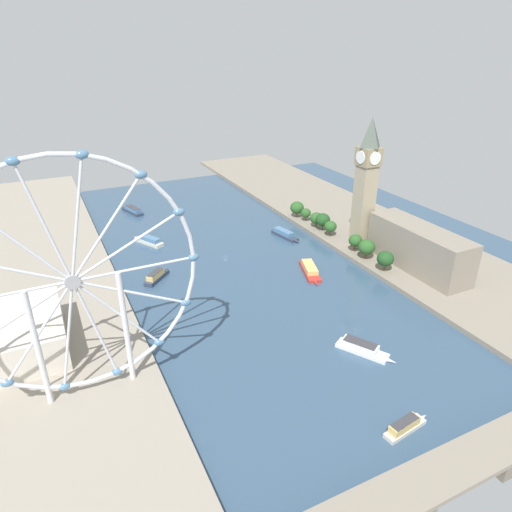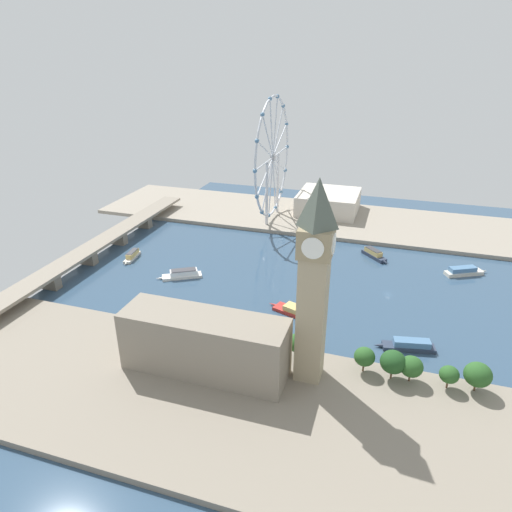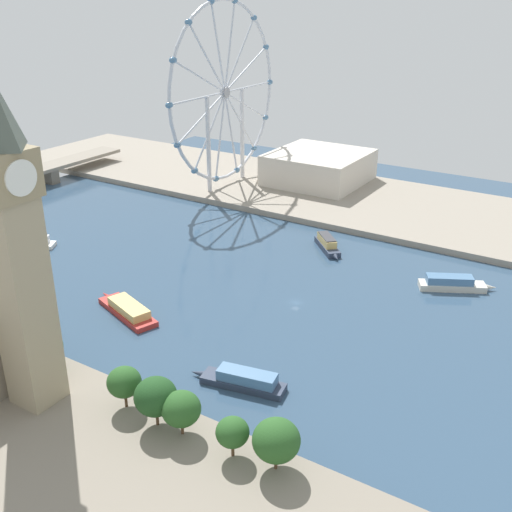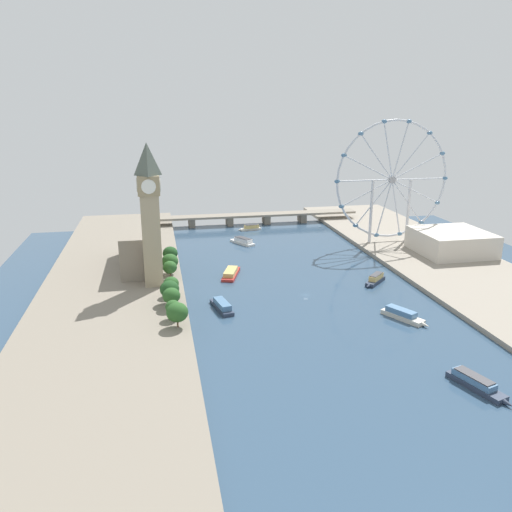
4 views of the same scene
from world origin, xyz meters
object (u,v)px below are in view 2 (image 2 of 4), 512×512
object	(u,v)px
tour_boat_1	(464,271)
tour_boat_6	(132,255)
riverside_hall	(328,202)
ferris_wheel	(273,158)
tour_boat_4	(374,254)
parliament_block	(205,344)
tour_boat_3	(299,312)
tour_boat_5	(182,274)
clock_tower	(314,282)
tour_boat_2	(409,345)
river_bridge	(102,243)

from	to	relation	value
tour_boat_1	tour_boat_6	bearing A→B (deg)	163.58
tour_boat_1	riverside_hall	bearing A→B (deg)	110.92
ferris_wheel	tour_boat_1	world-z (taller)	ferris_wheel
tour_boat_1	tour_boat_4	xyz separation A→B (m)	(9.70, 58.86, 0.17)
parliament_block	tour_boat_6	xyz separation A→B (m)	(101.68, 101.36, -14.69)
tour_boat_3	tour_boat_5	size ratio (longest dim) A/B	1.23
tour_boat_6	tour_boat_5	bearing A→B (deg)	63.68
tour_boat_3	tour_boat_6	xyz separation A→B (m)	(38.56, 130.13, 0.26)
clock_tower	tour_boat_2	bearing A→B (deg)	-48.29
river_bridge	tour_boat_3	size ratio (longest dim) A/B	6.44
tour_boat_6	tour_boat_4	bearing A→B (deg)	100.57
tour_boat_1	tour_boat_4	size ratio (longest dim) A/B	1.36
tour_boat_4	parliament_block	bearing A→B (deg)	-66.03
clock_tower	river_bridge	size ratio (longest dim) A/B	0.41
clock_tower	riverside_hall	distance (m)	234.34
river_bridge	tour_boat_4	size ratio (longest dim) A/B	10.62
riverside_hall	tour_boat_3	bearing A→B (deg)	-175.68
clock_tower	tour_boat_5	bearing A→B (deg)	52.87
parliament_block	tour_boat_3	xyz separation A→B (m)	(63.12, -28.77, -14.95)
river_bridge	tour_boat_4	distance (m)	196.96
tour_boat_1	tour_boat_5	xyz separation A→B (m)	(-60.44, 175.75, -0.04)
tour_boat_2	tour_boat_5	world-z (taller)	tour_boat_5
ferris_wheel	tour_boat_3	size ratio (longest dim) A/B	2.94
tour_boat_2	tour_boat_1	bearing A→B (deg)	-120.41
tour_boat_1	tour_boat_3	distance (m)	124.66
tour_boat_2	tour_boat_4	world-z (taller)	tour_boat_4
tour_boat_1	parliament_block	bearing A→B (deg)	-157.49
ferris_wheel	river_bridge	size ratio (longest dim) A/B	0.46
riverside_hall	river_bridge	bearing A→B (deg)	133.74
clock_tower	tour_boat_1	xyz separation A→B (m)	(135.52, -76.57, -47.56)
clock_tower	tour_boat_6	size ratio (longest dim) A/B	3.91
riverside_hall	tour_boat_3	xyz separation A→B (m)	(-176.76, -13.35, -9.71)
parliament_block	tour_boat_6	world-z (taller)	parliament_block
parliament_block	tour_boat_5	size ratio (longest dim) A/B	2.65
parliament_block	tour_boat_4	xyz separation A→B (m)	(155.82, -62.91, -14.42)
clock_tower	parliament_block	world-z (taller)	clock_tower
riverside_hall	tour_boat_1	bearing A→B (deg)	-131.40
ferris_wheel	tour_boat_4	bearing A→B (deg)	-119.50
river_bridge	tour_boat_3	bearing A→B (deg)	-104.59
riverside_hall	tour_boat_4	bearing A→B (deg)	-150.53
tour_boat_2	clock_tower	bearing A→B (deg)	30.41
tour_boat_6	tour_boat_2	bearing A→B (deg)	66.74
tour_boat_2	tour_boat_4	xyz separation A→B (m)	(107.00, 25.17, 0.24)
tour_boat_3	tour_boat_5	xyz separation A→B (m)	(22.56, 82.74, 0.32)
tour_boat_5	ferris_wheel	bearing A→B (deg)	-132.26
clock_tower	parliament_block	xyz separation A→B (m)	(-10.60, 45.21, -32.97)
river_bridge	tour_boat_6	bearing A→B (deg)	-94.39
parliament_block	river_bridge	distance (m)	164.14
clock_tower	tour_boat_6	world-z (taller)	clock_tower
clock_tower	river_bridge	distance (m)	200.18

